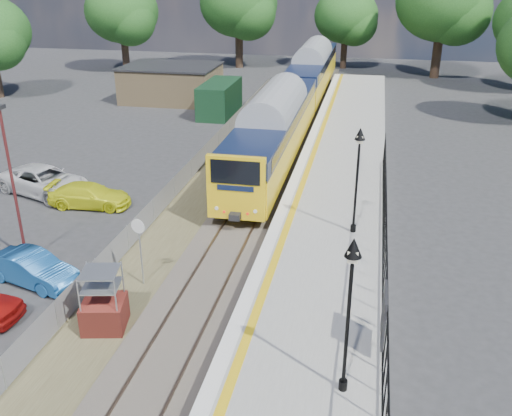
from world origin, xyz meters
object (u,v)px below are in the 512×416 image
(brick_plinth, at_px, (103,301))
(car_white, at_px, (45,181))
(victorian_lamp_north, at_px, (359,156))
(car_yellow, at_px, (90,195))
(speed_sign, at_px, (139,241))
(carpark_lamp, at_px, (11,176))
(victorian_lamp_south, at_px, (351,281))
(car_blue, at_px, (32,269))
(train, at_px, (298,92))

(brick_plinth, distance_m, car_white, 13.71)
(victorian_lamp_north, xyz_separation_m, car_yellow, (-13.38, 2.17, -3.69))
(brick_plinth, height_order, car_white, brick_plinth)
(brick_plinth, height_order, speed_sign, speed_sign)
(brick_plinth, relative_size, car_yellow, 0.54)
(speed_sign, relative_size, carpark_lamp, 0.43)
(brick_plinth, bearing_deg, car_yellow, 119.16)
(victorian_lamp_south, xyz_separation_m, speed_sign, (-8.00, 5.40, -2.37))
(brick_plinth, distance_m, car_blue, 4.65)
(speed_sign, bearing_deg, victorian_lamp_north, 41.00)
(train, height_order, carpark_lamp, carpark_lamp)
(car_white, bearing_deg, speed_sign, -113.14)
(victorian_lamp_north, xyz_separation_m, brick_plinth, (-7.99, -7.50, -3.21))
(train, xyz_separation_m, speed_sign, (-2.50, -25.58, -0.41))
(train, distance_m, brick_plinth, 28.64)
(speed_sign, relative_size, car_blue, 0.73)
(victorian_lamp_south, bearing_deg, car_white, 141.55)
(car_yellow, bearing_deg, carpark_lamp, 175.78)
(train, height_order, brick_plinth, train)
(brick_plinth, bearing_deg, victorian_lamp_south, -16.98)
(victorian_lamp_north, bearing_deg, car_white, 168.84)
(victorian_lamp_south, bearing_deg, car_yellow, 138.15)
(victorian_lamp_south, relative_size, car_yellow, 1.10)
(carpark_lamp, bearing_deg, train, 71.85)
(victorian_lamp_north, height_order, car_yellow, victorian_lamp_north)
(car_white, bearing_deg, car_blue, -133.60)
(carpark_lamp, xyz_separation_m, car_white, (-3.10, 6.95, -3.05))
(victorian_lamp_south, xyz_separation_m, car_white, (-16.69, 13.25, -3.56))
(victorian_lamp_north, distance_m, carpark_lamp, 13.90)
(car_blue, bearing_deg, victorian_lamp_south, -95.24)
(victorian_lamp_south, bearing_deg, victorian_lamp_north, 91.15)
(car_blue, distance_m, car_yellow, 7.58)
(carpark_lamp, bearing_deg, victorian_lamp_south, -24.89)
(victorian_lamp_north, relative_size, brick_plinth, 2.03)
(train, height_order, speed_sign, train)
(car_yellow, bearing_deg, train, -27.43)
(victorian_lamp_north, relative_size, train, 0.11)
(victorian_lamp_south, distance_m, victorian_lamp_north, 10.00)
(victorian_lamp_south, xyz_separation_m, car_blue, (-12.25, 4.71, -3.66))
(speed_sign, bearing_deg, car_yellow, 140.02)
(speed_sign, height_order, car_blue, speed_sign)
(speed_sign, distance_m, car_blue, 4.50)
(victorian_lamp_north, bearing_deg, car_blue, -156.30)
(brick_plinth, distance_m, carpark_lamp, 7.14)
(brick_plinth, bearing_deg, speed_sign, 86.28)
(brick_plinth, xyz_separation_m, speed_sign, (0.19, 2.90, 0.85))
(victorian_lamp_north, height_order, carpark_lamp, carpark_lamp)
(victorian_lamp_south, height_order, car_yellow, victorian_lamp_south)
(victorian_lamp_north, xyz_separation_m, car_white, (-16.49, 3.25, -3.56))
(train, height_order, car_yellow, train)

